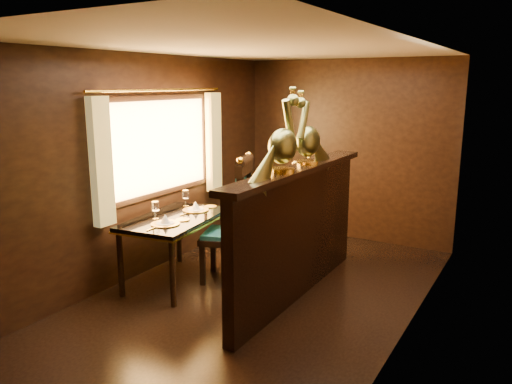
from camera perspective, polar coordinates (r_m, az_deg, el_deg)
ground at (r=5.26m, az=-0.01°, el=-12.07°), size 5.00×5.00×0.00m
room_shell at (r=4.88m, az=-0.78°, el=5.39°), size 3.04×5.04×2.52m
partition at (r=5.11m, az=4.81°, el=-4.29°), size 0.26×2.70×1.36m
dining_table at (r=5.53m, az=-9.22°, el=-3.52°), size 0.92×1.35×0.95m
chair_left at (r=5.48m, az=-2.17°, el=-2.76°), size 0.66×0.68×1.43m
chair_right at (r=5.94m, az=4.43°, el=-2.14°), size 0.49×0.53×1.33m
peacock_left at (r=4.59m, az=3.09°, el=7.06°), size 0.25×0.66×0.78m
peacock_right at (r=5.08m, az=5.97°, el=7.32°), size 0.24×0.63×0.75m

